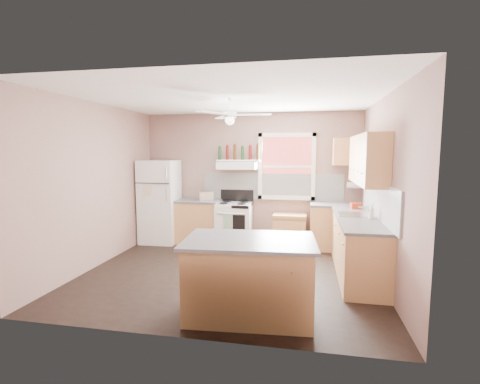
% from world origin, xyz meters
% --- Properties ---
extents(floor, '(4.50, 4.50, 0.00)m').
position_xyz_m(floor, '(0.00, 0.00, 0.00)').
color(floor, black).
rests_on(floor, ground).
extents(ceiling, '(4.50, 4.50, 0.00)m').
position_xyz_m(ceiling, '(0.00, 0.00, 2.70)').
color(ceiling, white).
rests_on(ceiling, ground).
extents(wall_back, '(4.50, 0.05, 2.70)m').
position_xyz_m(wall_back, '(0.00, 2.02, 1.35)').
color(wall_back, '#84645B').
rests_on(wall_back, ground).
extents(wall_right, '(0.05, 4.00, 2.70)m').
position_xyz_m(wall_right, '(2.27, 0.00, 1.35)').
color(wall_right, '#84645B').
rests_on(wall_right, ground).
extents(wall_left, '(0.05, 4.00, 2.70)m').
position_xyz_m(wall_left, '(-2.27, 0.00, 1.35)').
color(wall_left, '#84645B').
rests_on(wall_left, ground).
extents(backsplash_back, '(2.90, 0.03, 0.55)m').
position_xyz_m(backsplash_back, '(0.45, 1.99, 1.18)').
color(backsplash_back, white).
rests_on(backsplash_back, wall_back).
extents(backsplash_right, '(0.03, 2.60, 0.55)m').
position_xyz_m(backsplash_right, '(2.23, 0.30, 1.18)').
color(backsplash_right, white).
rests_on(backsplash_right, wall_right).
extents(window_view, '(1.00, 0.02, 1.20)m').
position_xyz_m(window_view, '(0.75, 1.98, 1.60)').
color(window_view, maroon).
rests_on(window_view, wall_back).
extents(window_frame, '(1.16, 0.07, 1.36)m').
position_xyz_m(window_frame, '(0.75, 1.96, 1.60)').
color(window_frame, white).
rests_on(window_frame, wall_back).
extents(refrigerator, '(0.76, 0.74, 1.72)m').
position_xyz_m(refrigerator, '(-1.86, 1.58, 0.86)').
color(refrigerator, white).
rests_on(refrigerator, floor).
extents(base_cabinet_left, '(0.90, 0.60, 0.86)m').
position_xyz_m(base_cabinet_left, '(-1.06, 1.70, 0.43)').
color(base_cabinet_left, tan).
rests_on(base_cabinet_left, floor).
extents(counter_left, '(0.92, 0.62, 0.04)m').
position_xyz_m(counter_left, '(-1.06, 1.70, 0.88)').
color(counter_left, '#4D4D4F').
rests_on(counter_left, base_cabinet_left).
extents(toaster, '(0.32, 0.25, 0.18)m').
position_xyz_m(toaster, '(-0.87, 1.67, 0.99)').
color(toaster, silver).
rests_on(toaster, counter_left).
extents(stove, '(0.72, 0.67, 0.86)m').
position_xyz_m(stove, '(-0.28, 1.66, 0.43)').
color(stove, white).
rests_on(stove, floor).
extents(range_hood, '(0.78, 0.50, 0.14)m').
position_xyz_m(range_hood, '(-0.23, 1.75, 1.62)').
color(range_hood, white).
rests_on(range_hood, wall_back).
extents(bottle_shelf, '(0.90, 0.26, 0.03)m').
position_xyz_m(bottle_shelf, '(-0.23, 1.87, 1.72)').
color(bottle_shelf, white).
rests_on(bottle_shelf, range_hood).
extents(cart, '(0.66, 0.45, 0.65)m').
position_xyz_m(cart, '(0.84, 1.75, 0.33)').
color(cart, tan).
rests_on(cart, floor).
extents(base_cabinet_corner, '(1.00, 0.60, 0.86)m').
position_xyz_m(base_cabinet_corner, '(1.75, 1.70, 0.43)').
color(base_cabinet_corner, tan).
rests_on(base_cabinet_corner, floor).
extents(base_cabinet_right, '(0.60, 2.20, 0.86)m').
position_xyz_m(base_cabinet_right, '(1.95, 0.30, 0.43)').
color(base_cabinet_right, tan).
rests_on(base_cabinet_right, floor).
extents(counter_corner, '(1.02, 0.62, 0.04)m').
position_xyz_m(counter_corner, '(1.75, 1.70, 0.88)').
color(counter_corner, '#4D4D4F').
rests_on(counter_corner, base_cabinet_corner).
extents(counter_right, '(0.62, 2.22, 0.04)m').
position_xyz_m(counter_right, '(1.94, 0.30, 0.88)').
color(counter_right, '#4D4D4F').
rests_on(counter_right, base_cabinet_right).
extents(sink, '(0.55, 0.45, 0.03)m').
position_xyz_m(sink, '(1.94, 0.50, 0.90)').
color(sink, silver).
rests_on(sink, counter_right).
extents(faucet, '(0.03, 0.03, 0.14)m').
position_xyz_m(faucet, '(2.10, 0.50, 0.97)').
color(faucet, silver).
rests_on(faucet, sink).
extents(upper_cabinet_right, '(0.33, 1.80, 0.76)m').
position_xyz_m(upper_cabinet_right, '(2.08, 0.50, 1.78)').
color(upper_cabinet_right, tan).
rests_on(upper_cabinet_right, wall_right).
extents(upper_cabinet_corner, '(0.60, 0.33, 0.52)m').
position_xyz_m(upper_cabinet_corner, '(1.95, 1.83, 1.90)').
color(upper_cabinet_corner, tan).
rests_on(upper_cabinet_corner, wall_back).
extents(paper_towel, '(0.26, 0.12, 0.12)m').
position_xyz_m(paper_towel, '(2.07, 1.86, 1.25)').
color(paper_towel, white).
rests_on(paper_towel, wall_back).
extents(island, '(1.47, 0.99, 0.86)m').
position_xyz_m(island, '(0.53, -1.34, 0.43)').
color(island, tan).
rests_on(island, floor).
extents(island_top, '(1.56, 1.08, 0.04)m').
position_xyz_m(island_top, '(0.53, -1.34, 0.88)').
color(island_top, '#4D4D4F').
rests_on(island_top, island).
extents(ceiling_fan_hub, '(0.20, 0.20, 0.08)m').
position_xyz_m(ceiling_fan_hub, '(0.00, 0.00, 2.45)').
color(ceiling_fan_hub, white).
rests_on(ceiling_fan_hub, ceiling).
extents(soap_bottle, '(0.11, 0.11, 0.23)m').
position_xyz_m(soap_bottle, '(2.12, 0.19, 1.01)').
color(soap_bottle, silver).
rests_on(soap_bottle, counter_right).
extents(red_caddy, '(0.20, 0.15, 0.10)m').
position_xyz_m(red_caddy, '(2.03, 1.15, 0.95)').
color(red_caddy, '#A7280E').
rests_on(red_caddy, counter_right).
extents(wine_bottles, '(0.86, 0.06, 0.31)m').
position_xyz_m(wine_bottles, '(-0.22, 1.87, 1.88)').
color(wine_bottles, '#143819').
rests_on(wine_bottles, bottle_shelf).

